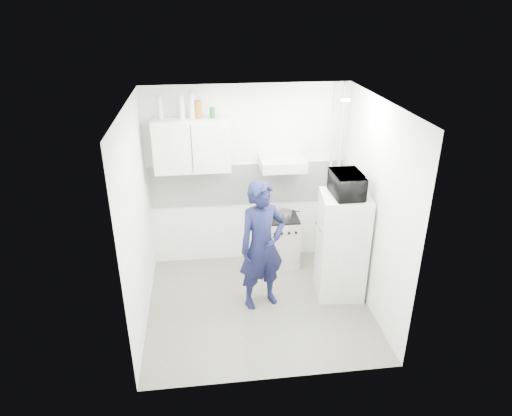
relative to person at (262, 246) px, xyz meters
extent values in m
plane|color=#5F5E52|center=(-0.05, -0.07, -0.84)|extent=(2.80, 2.80, 0.00)
plane|color=white|center=(-0.05, -0.07, 1.76)|extent=(2.80, 2.80, 0.00)
plane|color=silver|center=(-0.05, 1.18, 0.46)|extent=(2.80, 0.00, 2.80)
plane|color=silver|center=(-1.45, -0.07, 0.46)|extent=(0.00, 2.60, 2.60)
plane|color=silver|center=(1.35, -0.07, 0.46)|extent=(0.00, 2.60, 2.60)
imported|color=black|center=(0.00, 0.00, 0.00)|extent=(0.71, 0.58, 1.69)
cube|color=#B8B5AD|center=(0.43, 0.93, -0.48)|extent=(0.46, 0.46, 0.73)
cube|color=white|center=(1.05, 0.11, -0.14)|extent=(0.65, 0.65, 1.41)
cube|color=black|center=(0.43, 0.93, -0.10)|extent=(0.44, 0.44, 0.03)
cylinder|color=silver|center=(0.45, 0.91, -0.03)|extent=(0.19, 0.19, 0.11)
imported|color=black|center=(1.05, 0.11, 0.71)|extent=(0.52, 0.36, 0.29)
cylinder|color=#B2B7BC|center=(-1.17, 1.01, 1.51)|extent=(0.07, 0.07, 0.30)
cylinder|color=#B2B7BC|center=(-0.90, 1.01, 1.51)|extent=(0.07, 0.07, 0.31)
cylinder|color=#B2B7BC|center=(-0.77, 1.01, 1.53)|extent=(0.08, 0.08, 0.35)
cylinder|color=brown|center=(-0.69, 1.01, 1.47)|extent=(0.09, 0.09, 0.23)
cylinder|color=#144C1E|center=(-0.51, 1.01, 1.43)|extent=(0.07, 0.07, 0.14)
cube|color=white|center=(-0.80, 1.01, 1.01)|extent=(1.00, 0.35, 0.70)
cube|color=#B8B5AD|center=(0.40, 0.93, 0.73)|extent=(0.60, 0.50, 0.14)
cube|color=white|center=(-0.05, 1.17, 0.36)|extent=(2.74, 0.03, 0.60)
cylinder|color=#B8B5AD|center=(1.25, 1.10, 0.46)|extent=(0.05, 0.05, 2.60)
cylinder|color=#B8B5AD|center=(1.13, 1.10, 0.46)|extent=(0.04, 0.04, 2.60)
cylinder|color=white|center=(0.95, 0.13, 1.73)|extent=(0.10, 0.10, 0.02)
camera|label=1|loc=(-0.68, -4.83, 2.77)|focal=32.00mm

